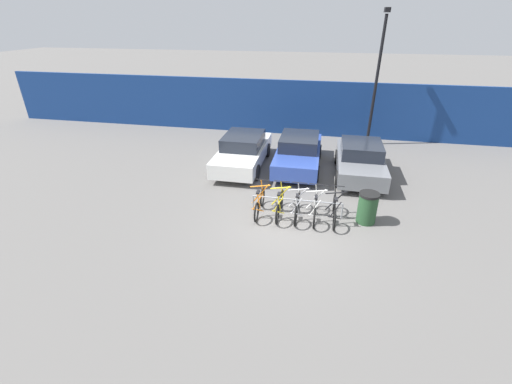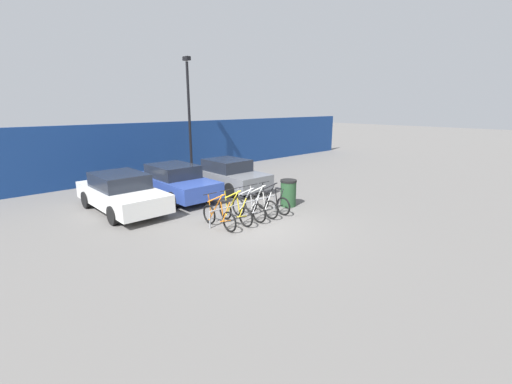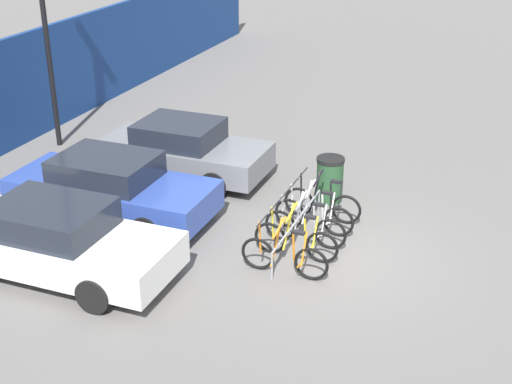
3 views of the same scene
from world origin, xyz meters
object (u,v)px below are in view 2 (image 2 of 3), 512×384
object	(u,v)px
car_blue	(174,181)
bicycle_yellow	(235,212)
bicycle_silver	(248,208)
trash_bin	(288,193)
lamp_post	(189,111)
bicycle_orange	(219,216)
car_grey	(228,175)
bicycle_black	(273,202)
bicycle_white	(260,205)
bike_rack	(245,205)
car_white	(121,192)

from	to	relation	value
car_blue	bicycle_yellow	bearing A→B (deg)	-93.11
bicycle_silver	trash_bin	xyz separation A→B (m)	(2.20, 0.13, 0.14)
car_blue	lamp_post	distance (m)	5.68
bicycle_orange	bicycle_silver	xyz separation A→B (m)	(1.25, 0.00, 0.00)
bicycle_yellow	car_grey	size ratio (longest dim) A/B	0.42
bicycle_silver	bicycle_black	distance (m)	1.19
lamp_post	trash_bin	world-z (taller)	lamp_post
bicycle_silver	bicycle_orange	bearing A→B (deg)	-176.20
bicycle_yellow	bicycle_white	size ratio (longest dim) A/B	1.00
bike_rack	car_white	xyz separation A→B (m)	(-2.70, 3.77, 0.22)
bicycle_orange	trash_bin	distance (m)	3.45
bicycle_yellow	trash_bin	size ratio (longest dim) A/B	1.66
bicycle_orange	car_grey	size ratio (longest dim) A/B	0.42
bicycle_silver	lamp_post	xyz separation A→B (m)	(2.89, 7.97, 3.11)
bicycle_silver	trash_bin	bearing A→B (deg)	7.25
bicycle_yellow	bicycle_black	xyz separation A→B (m)	(1.77, 0.00, 0.00)
bicycle_white	bike_rack	bearing A→B (deg)	169.09
bicycle_yellow	lamp_post	xyz separation A→B (m)	(3.47, 7.97, 3.11)
car_blue	bicycle_orange	bearing A→B (deg)	-102.00
bicycle_black	lamp_post	size ratio (longest dim) A/B	0.27
bicycle_orange	bicycle_yellow	size ratio (longest dim) A/B	1.00
car_white	car_grey	xyz separation A→B (m)	(4.93, -0.09, -0.00)
bicycle_white	trash_bin	bearing A→B (deg)	7.50
lamp_post	trash_bin	xyz separation A→B (m)	(-0.70, -7.84, -2.97)
bike_rack	bicycle_white	world-z (taller)	bicycle_white
bicycle_white	car_grey	bearing A→B (deg)	69.89
bicycle_black	car_grey	bearing A→B (deg)	76.70
bicycle_orange	bicycle_yellow	world-z (taller)	same
car_white	bicycle_orange	bearing A→B (deg)	-69.25
bicycle_yellow	lamp_post	bearing A→B (deg)	68.37
bike_rack	bicycle_yellow	size ratio (longest dim) A/B	1.74
bike_rack	car_grey	size ratio (longest dim) A/B	0.73
bicycle_orange	car_blue	xyz separation A→B (m)	(0.90, 4.25, 0.31)
bicycle_white	trash_bin	xyz separation A→B (m)	(1.62, 0.13, 0.14)
bike_rack	trash_bin	size ratio (longest dim) A/B	2.90
bicycle_yellow	bicycle_black	size ratio (longest dim) A/B	1.00
bicycle_yellow	car_white	size ratio (longest dim) A/B	0.38
bike_rack	bicycle_silver	size ratio (longest dim) A/B	1.74
lamp_post	car_blue	bearing A→B (deg)	-131.01
car_grey	bicycle_white	bearing A→B (deg)	-112.93
bicycle_orange	lamp_post	size ratio (longest dim) A/B	0.27
bicycle_black	trash_bin	xyz separation A→B (m)	(1.01, 0.13, 0.14)
bicycle_black	bicycle_silver	bearing A→B (deg)	-178.54
bike_rack	bicycle_yellow	distance (m)	0.58
bicycle_black	car_grey	xyz separation A→B (m)	(1.01, 3.83, 0.31)
bike_rack	bicycle_yellow	bearing A→B (deg)	-164.81
car_white	trash_bin	distance (m)	6.22
lamp_post	car_grey	bearing A→B (deg)	-99.55
bicycle_black	car_white	xyz separation A→B (m)	(-3.92, 3.92, 0.31)
bicycle_yellow	bicycle_silver	bearing A→B (deg)	1.91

